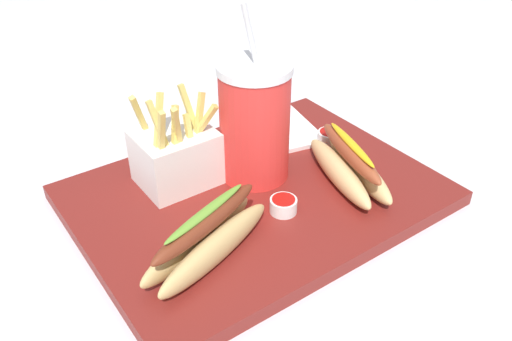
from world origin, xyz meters
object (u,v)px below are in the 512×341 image
Objects in this scene: soda_cup at (255,122)px; ketchup_cup_2 at (330,137)px; fries_basket at (176,156)px; ketchup_cup_1 at (284,204)px; hot_dog_1 at (349,166)px; napkin_stack at (274,130)px; hot_dog_2 at (207,238)px; ketchup_cup_3 at (224,146)px.

ketchup_cup_2 is at bearing -179.83° from soda_cup.
fries_basket is 0.16m from ketchup_cup_1.
ketchup_cup_2 reaches higher than ketchup_cup_1.
hot_dog_1 is 5.25× the size of ketchup_cup_1.
fries_basket is 1.00× the size of napkin_stack.
napkin_stack is at bearing -123.14° from ketchup_cup_1.
soda_cup is 0.18m from hot_dog_2.
ketchup_cup_3 is (0.15, -0.07, -0.00)m from ketchup_cup_2.
hot_dog_1 is 0.19m from ketchup_cup_3.
soda_cup is 7.00× the size of ketchup_cup_1.
hot_dog_1 is 1.33× the size of napkin_stack.
fries_basket is 0.23m from hot_dog_1.
hot_dog_1 is at bearing -178.07° from ketchup_cup_1.
soda_cup is 1.77× the size of napkin_stack.
ketchup_cup_2 is 0.96× the size of ketchup_cup_3.
soda_cup is 0.11m from fries_basket.
fries_basket is 0.72× the size of hot_dog_2.
ketchup_cup_1 is at bearing 30.04° from ketchup_cup_2.
hot_dog_2 is (0.14, 0.11, -0.05)m from soda_cup.
hot_dog_1 is 4.72× the size of ketchup_cup_3.
hot_dog_2 is 0.30m from napkin_stack.
ketchup_cup_2 is at bearing 121.35° from napkin_stack.
soda_cup is at bearing -42.89° from hot_dog_1.
hot_dog_1 is at bearing 62.63° from ketchup_cup_2.
ketchup_cup_1 is 0.25× the size of napkin_stack.
ketchup_cup_1 is (0.02, 0.09, -0.07)m from soda_cup.
ketchup_cup_2 is at bearing 169.27° from fries_basket.
napkin_stack is at bearing -139.50° from soda_cup.
ketchup_cup_1 is 0.93× the size of ketchup_cup_2.
soda_cup reaches higher than napkin_stack.
soda_cup is 1.77× the size of fries_basket.
hot_dog_1 reaches higher than napkin_stack.
fries_basket reaches higher than ketchup_cup_2.
hot_dog_2 reaches higher than napkin_stack.
ketchup_cup_3 is at bearing -85.72° from soda_cup.
soda_cup is 0.16m from ketchup_cup_2.
soda_cup is at bearing 94.28° from ketchup_cup_3.
napkin_stack is at bearing -169.95° from fries_basket.
ketchup_cup_2 is at bearing -149.96° from ketchup_cup_1.
fries_basket is 0.24m from ketchup_cup_2.
hot_dog_1 is at bearing 137.11° from soda_cup.
ketchup_cup_2 is 0.16m from ketchup_cup_3.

